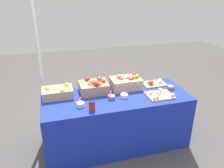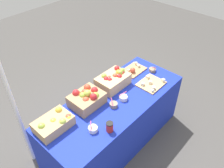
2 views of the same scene
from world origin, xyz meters
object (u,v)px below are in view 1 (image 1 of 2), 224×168
coffee_cup (92,106)px  sample_bowl_extra (112,97)px  apple_crate_right (126,82)px  sample_bowl_far (124,96)px  cutting_board_back (154,83)px  tent_pole (40,62)px  apple_crate_middle (94,86)px  apple_crate_left (58,92)px  sample_bowl_mid (171,87)px  sample_bowl_near (80,104)px  cutting_board_front (160,95)px

coffee_cup → sample_bowl_extra: bearing=35.6°
apple_crate_right → sample_bowl_far: apple_crate_right is taller
apple_crate_right → coffee_cup: (-0.57, -0.47, -0.03)m
sample_bowl_far → sample_bowl_extra: size_ratio=0.99×
cutting_board_back → tent_pole: size_ratio=0.15×
apple_crate_middle → apple_crate_left: bearing=-178.0°
apple_crate_middle → tent_pole: size_ratio=0.17×
coffee_cup → tent_pole: tent_pole is taller
apple_crate_right → coffee_cup: size_ratio=3.53×
apple_crate_left → sample_bowl_mid: size_ratio=3.81×
apple_crate_middle → apple_crate_right: (0.45, -0.00, -0.00)m
apple_crate_right → tent_pole: tent_pole is taller
apple_crate_right → sample_bowl_near: size_ratio=3.93×
cutting_board_back → sample_bowl_far: 0.60m
tent_pole → apple_crate_right: bearing=-18.4°
apple_crate_left → sample_bowl_near: 0.40m
sample_bowl_far → coffee_cup: (-0.45, -0.20, 0.03)m
apple_crate_middle → sample_bowl_near: apple_crate_middle is taller
apple_crate_left → sample_bowl_far: size_ratio=3.67×
apple_crate_right → sample_bowl_mid: 0.62m
apple_crate_left → tent_pole: (-0.19, 0.39, 0.30)m
apple_crate_left → sample_bowl_far: bearing=-17.3°
cutting_board_front → coffee_cup: size_ratio=2.82×
apple_crate_left → apple_crate_right: 0.92m
sample_bowl_mid → apple_crate_right: bearing=161.7°
apple_crate_right → sample_bowl_extra: apple_crate_right is taller
cutting_board_front → sample_bowl_extra: (-0.62, 0.09, 0.01)m
sample_bowl_extra → coffee_cup: size_ratio=0.91×
sample_bowl_extra → cutting_board_back: bearing=20.3°
sample_bowl_far → tent_pole: size_ratio=0.05×
apple_crate_middle → apple_crate_right: size_ratio=0.91×
cutting_board_front → cutting_board_back: cutting_board_back is taller
apple_crate_left → apple_crate_right: size_ratio=0.94×
apple_crate_left → apple_crate_middle: (0.47, 0.02, 0.02)m
sample_bowl_near → coffee_cup: coffee_cup is taller
apple_crate_right → sample_bowl_extra: (-0.28, -0.26, -0.06)m
sample_bowl_far → apple_crate_right: bearing=66.1°
apple_crate_right → tent_pole: size_ratio=0.18×
sample_bowl_near → sample_bowl_far: size_ratio=1.00×
apple_crate_right → cutting_board_back: (0.42, 0.00, -0.07)m
apple_crate_right → cutting_board_back: size_ratio=1.26×
sample_bowl_far → coffee_cup: size_ratio=0.90×
cutting_board_back → sample_bowl_extra: bearing=-159.7°
sample_bowl_mid → sample_bowl_far: 0.71m
cutting_board_front → sample_bowl_extra: bearing=171.7°
sample_bowl_extra → coffee_cup: coffee_cup is taller
apple_crate_right → sample_bowl_mid: size_ratio=4.06×
sample_bowl_near → sample_bowl_extra: size_ratio=0.99×
apple_crate_right → apple_crate_middle: bearing=179.9°
sample_bowl_extra → tent_pole: size_ratio=0.05×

